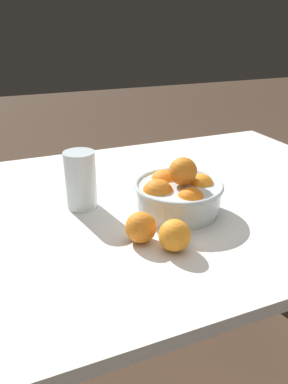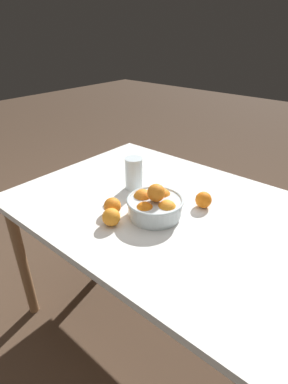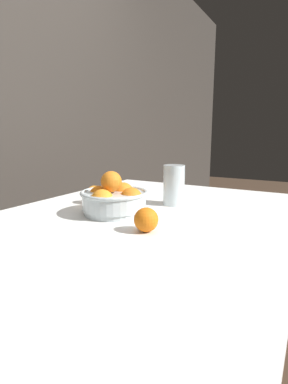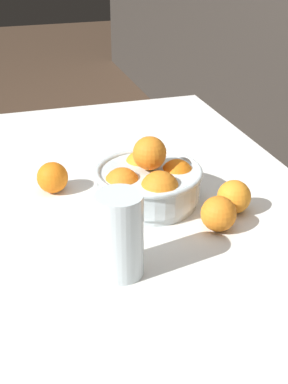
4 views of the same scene
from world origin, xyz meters
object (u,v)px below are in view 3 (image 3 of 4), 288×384
object	(u,v)px
fruit_bowl	(114,199)
juice_glass	(174,187)
orange_loose_front	(95,195)
orange_loose_aside	(115,194)
orange_loose_near_bowl	(146,220)

from	to	relation	value
fruit_bowl	juice_glass	bearing A→B (deg)	-28.94
juice_glass	orange_loose_front	xyz separation A→B (m)	(-0.13, 0.27, -0.03)
fruit_bowl	juice_glass	world-z (taller)	juice_glass
fruit_bowl	orange_loose_aside	distance (m)	0.17
orange_loose_front	orange_loose_aside	distance (m)	0.08
fruit_bowl	orange_loose_aside	xyz separation A→B (m)	(0.14, 0.10, -0.02)
orange_loose_near_bowl	orange_loose_front	xyz separation A→B (m)	(0.20, 0.34, 0.00)
juice_glass	orange_loose_aside	xyz separation A→B (m)	(-0.08, 0.22, -0.03)
orange_loose_near_bowl	orange_loose_aside	world-z (taller)	orange_loose_aside
juice_glass	orange_loose_front	distance (m)	0.31
fruit_bowl	orange_loose_front	bearing A→B (deg)	60.87
orange_loose_near_bowl	orange_loose_front	distance (m)	0.39
orange_loose_front	juice_glass	bearing A→B (deg)	-64.32
fruit_bowl	orange_loose_near_bowl	world-z (taller)	fruit_bowl
fruit_bowl	orange_loose_front	size ratio (longest dim) A/B	3.26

